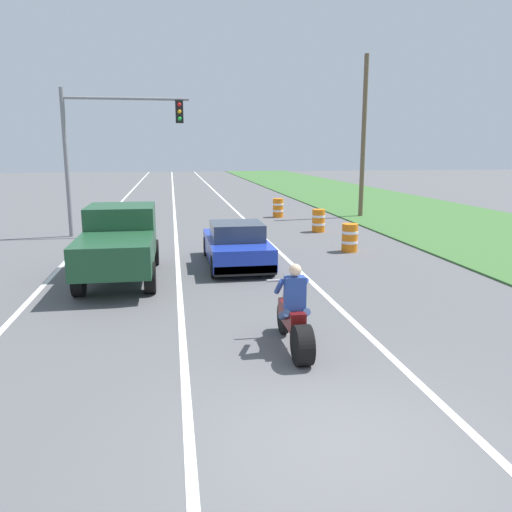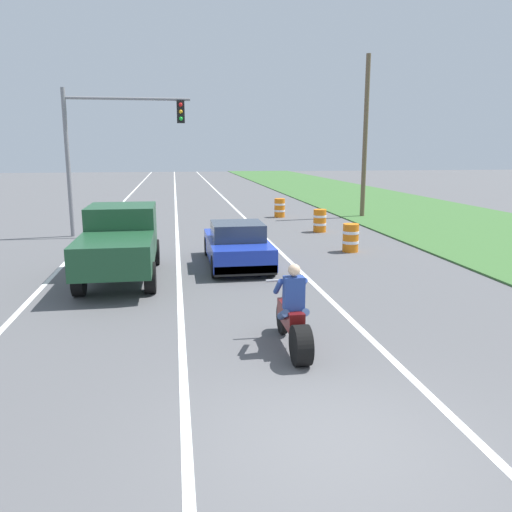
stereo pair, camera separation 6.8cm
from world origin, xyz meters
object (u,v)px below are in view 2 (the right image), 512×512
(traffic_light_mast_near, at_px, (107,138))
(construction_barrel_nearest, at_px, (351,238))
(motorcycle_with_rider, at_px, (293,320))
(pickup_truck_left_lane_dark_green, at_px, (120,240))
(construction_barrel_mid, at_px, (320,221))
(construction_barrel_far, at_px, (280,208))
(sports_car_blue, at_px, (237,245))

(traffic_light_mast_near, bearing_deg, construction_barrel_nearest, -29.69)
(motorcycle_with_rider, height_order, traffic_light_mast_near, traffic_light_mast_near)
(pickup_truck_left_lane_dark_green, relative_size, construction_barrel_nearest, 4.80)
(pickup_truck_left_lane_dark_green, height_order, traffic_light_mast_near, traffic_light_mast_near)
(pickup_truck_left_lane_dark_green, distance_m, construction_barrel_mid, 10.72)
(motorcycle_with_rider, height_order, construction_barrel_far, motorcycle_with_rider)
(motorcycle_with_rider, bearing_deg, pickup_truck_left_lane_dark_green, 120.98)
(motorcycle_with_rider, distance_m, construction_barrel_mid, 13.92)
(pickup_truck_left_lane_dark_green, xyz_separation_m, construction_barrel_far, (7.10, 12.53, -0.60))
(motorcycle_with_rider, height_order, construction_barrel_nearest, motorcycle_with_rider)
(construction_barrel_nearest, bearing_deg, construction_barrel_mid, 88.08)
(sports_car_blue, distance_m, pickup_truck_left_lane_dark_green, 3.68)
(pickup_truck_left_lane_dark_green, distance_m, construction_barrel_nearest, 8.19)
(motorcycle_with_rider, relative_size, construction_barrel_nearest, 2.21)
(traffic_light_mast_near, bearing_deg, construction_barrel_mid, -3.18)
(sports_car_blue, bearing_deg, construction_barrel_far, 72.01)
(construction_barrel_mid, bearing_deg, pickup_truck_left_lane_dark_green, -137.03)
(motorcycle_with_rider, bearing_deg, sports_car_blue, 91.15)
(pickup_truck_left_lane_dark_green, relative_size, construction_barrel_far, 4.80)
(motorcycle_with_rider, distance_m, construction_barrel_nearest, 9.65)
(construction_barrel_nearest, distance_m, construction_barrel_mid, 4.52)
(construction_barrel_far, bearing_deg, motorcycle_with_rider, -100.78)
(construction_barrel_mid, xyz_separation_m, construction_barrel_far, (-0.74, 5.24, 0.00))
(traffic_light_mast_near, distance_m, construction_barrel_far, 10.12)
(traffic_light_mast_near, xyz_separation_m, construction_barrel_mid, (8.95, -0.50, -3.53))
(construction_barrel_nearest, bearing_deg, motorcycle_with_rider, -115.17)
(construction_barrel_nearest, distance_m, construction_barrel_far, 9.77)
(construction_barrel_nearest, bearing_deg, sports_car_blue, -160.26)
(sports_car_blue, distance_m, construction_barrel_far, 11.86)
(motorcycle_with_rider, distance_m, pickup_truck_left_lane_dark_green, 6.97)
(sports_car_blue, height_order, pickup_truck_left_lane_dark_green, pickup_truck_left_lane_dark_green)
(sports_car_blue, bearing_deg, construction_barrel_mid, 53.95)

